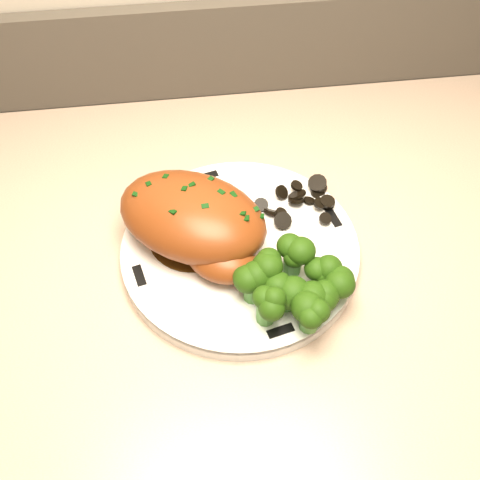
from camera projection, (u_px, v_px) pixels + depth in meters
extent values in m
cylinder|color=white|center=(240.00, 251.00, 0.60)|extent=(0.30, 0.30, 0.02)
cube|color=black|center=(333.00, 218.00, 0.62)|extent=(0.01, 0.03, 0.00)
cube|color=black|center=(207.00, 176.00, 0.65)|extent=(0.03, 0.01, 0.00)
cube|color=black|center=(139.00, 276.00, 0.57)|extent=(0.01, 0.03, 0.00)
cube|color=black|center=(280.00, 331.00, 0.53)|extent=(0.03, 0.01, 0.00)
cylinder|color=#3C240B|center=(194.00, 236.00, 0.60)|extent=(0.09, 0.09, 0.00)
ellipsoid|color=#934219|center=(192.00, 216.00, 0.58)|extent=(0.18, 0.17, 0.06)
ellipsoid|color=#934219|center=(222.00, 258.00, 0.56)|extent=(0.09, 0.08, 0.03)
cube|color=#0D360B|center=(152.00, 181.00, 0.58)|extent=(0.01, 0.00, 0.00)
cube|color=#0D360B|center=(168.00, 185.00, 0.57)|extent=(0.01, 0.00, 0.00)
cube|color=#0D360B|center=(184.00, 189.00, 0.56)|extent=(0.01, 0.00, 0.00)
cube|color=#0D360B|center=(202.00, 196.00, 0.56)|extent=(0.01, 0.00, 0.00)
cube|color=#0D360B|center=(219.00, 203.00, 0.55)|extent=(0.01, 0.00, 0.00)
cube|color=#0D360B|center=(237.00, 212.00, 0.55)|extent=(0.01, 0.00, 0.00)
cylinder|color=black|center=(318.00, 204.00, 0.63)|extent=(0.01, 0.01, 0.01)
cylinder|color=black|center=(315.00, 198.00, 0.63)|extent=(0.02, 0.02, 0.01)
cylinder|color=black|center=(308.00, 193.00, 0.63)|extent=(0.02, 0.02, 0.01)
cylinder|color=black|center=(299.00, 194.00, 0.64)|extent=(0.02, 0.02, 0.01)
cylinder|color=black|center=(289.00, 193.00, 0.63)|extent=(0.01, 0.01, 0.01)
cylinder|color=black|center=(280.00, 193.00, 0.63)|extent=(0.02, 0.02, 0.01)
cylinder|color=black|center=(272.00, 200.00, 0.63)|extent=(0.02, 0.02, 0.01)
cylinder|color=black|center=(268.00, 203.00, 0.63)|extent=(0.02, 0.02, 0.00)
cylinder|color=black|center=(267.00, 206.00, 0.62)|extent=(0.02, 0.02, 0.01)
cylinder|color=black|center=(270.00, 214.00, 0.62)|extent=(0.02, 0.02, 0.01)
cylinder|color=black|center=(276.00, 216.00, 0.61)|extent=(0.02, 0.02, 0.01)
cylinder|color=black|center=(285.00, 217.00, 0.61)|extent=(0.02, 0.02, 0.01)
cylinder|color=black|center=(295.00, 220.00, 0.61)|extent=(0.02, 0.02, 0.01)
cylinder|color=black|center=(305.00, 216.00, 0.61)|extent=(0.03, 0.03, 0.01)
cylinder|color=black|center=(313.00, 211.00, 0.61)|extent=(0.03, 0.03, 0.02)
cylinder|color=black|center=(317.00, 210.00, 0.62)|extent=(0.03, 0.03, 0.02)
cylinder|color=#4F913D|center=(268.00, 274.00, 0.56)|extent=(0.02, 0.02, 0.02)
sphere|color=#173407|center=(268.00, 265.00, 0.55)|extent=(0.03, 0.03, 0.03)
cylinder|color=#4F913D|center=(292.00, 264.00, 0.57)|extent=(0.02, 0.02, 0.02)
sphere|color=#173407|center=(293.00, 255.00, 0.56)|extent=(0.03, 0.03, 0.03)
cylinder|color=#4F913D|center=(321.00, 272.00, 0.56)|extent=(0.02, 0.02, 0.02)
sphere|color=#173407|center=(322.00, 263.00, 0.55)|extent=(0.03, 0.03, 0.03)
cylinder|color=#4F913D|center=(286.00, 299.00, 0.54)|extent=(0.02, 0.02, 0.02)
sphere|color=#173407|center=(287.00, 289.00, 0.53)|extent=(0.03, 0.03, 0.03)
cylinder|color=#4F913D|center=(318.00, 299.00, 0.54)|extent=(0.02, 0.02, 0.02)
sphere|color=#173407|center=(320.00, 290.00, 0.53)|extent=(0.03, 0.03, 0.03)
cylinder|color=#4F913D|center=(337.00, 285.00, 0.55)|extent=(0.02, 0.02, 0.02)
sphere|color=#173407|center=(340.00, 276.00, 0.54)|extent=(0.03, 0.03, 0.03)
cylinder|color=#4F913D|center=(266.00, 313.00, 0.53)|extent=(0.02, 0.02, 0.02)
sphere|color=#173407|center=(266.00, 304.00, 0.52)|extent=(0.03, 0.03, 0.03)
cylinder|color=#4F913D|center=(309.00, 320.00, 0.53)|extent=(0.02, 0.02, 0.02)
sphere|color=#173407|center=(311.00, 311.00, 0.52)|extent=(0.03, 0.03, 0.03)
cylinder|color=#4F913D|center=(253.00, 291.00, 0.55)|extent=(0.02, 0.02, 0.02)
sphere|color=#173407|center=(253.00, 281.00, 0.54)|extent=(0.03, 0.03, 0.03)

